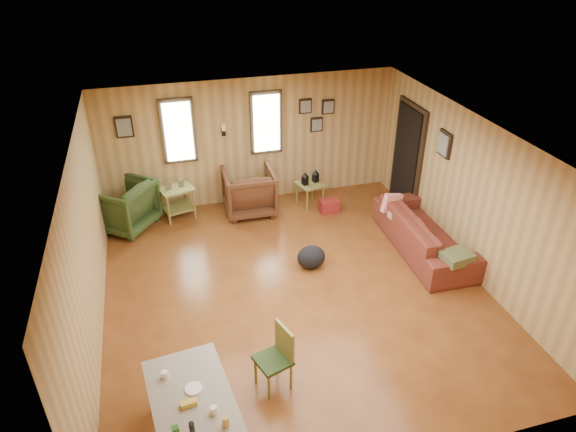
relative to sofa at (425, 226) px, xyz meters
name	(u,v)px	position (x,y,z in m)	size (l,w,h in m)	color
room	(302,209)	(-2.19, -0.20, 0.76)	(5.54, 6.04, 2.44)	brown
sofa	(425,226)	(0.00, 0.00, 0.00)	(2.27, 0.66, 0.89)	maroon
recliner_brown	(249,190)	(-2.52, 2.03, 0.02)	(0.91, 0.85, 0.93)	#4F2B17
recliner_green	(123,203)	(-4.77, 2.08, 0.04)	(0.93, 0.87, 0.96)	#30441F
end_table	(177,196)	(-3.83, 2.21, -0.03)	(0.70, 0.66, 0.74)	olive
side_table	(310,182)	(-1.36, 1.96, 0.05)	(0.56, 0.56, 0.73)	olive
cooler	(329,206)	(-1.08, 1.62, -0.32)	(0.35, 0.25, 0.25)	maroon
backpack	(311,257)	(-1.96, 0.00, -0.25)	(0.55, 0.49, 0.39)	black
sofa_pillows	(424,231)	(-0.15, -0.23, 0.06)	(0.73, 1.91, 0.39)	#545A32
dining_table	(192,402)	(-4.09, -2.67, 0.17)	(0.94, 1.41, 0.87)	gray
dining_chair	(278,354)	(-3.06, -2.12, 0.02)	(0.47, 0.47, 0.83)	#30441F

